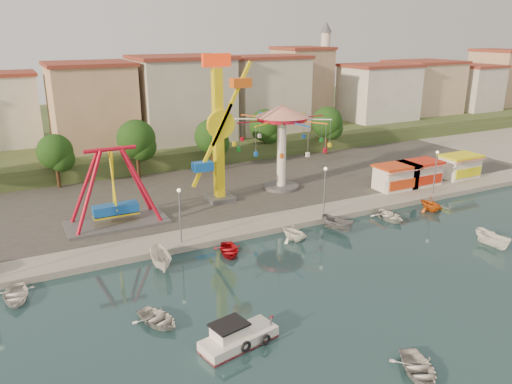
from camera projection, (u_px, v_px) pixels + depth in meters
ground at (333, 290)px, 39.23m from camera, size 200.00×200.00×0.00m
quay_deck at (135, 139)px, 91.51m from camera, size 200.00×100.00×0.60m
asphalt_pad at (197, 183)px, 64.38m from camera, size 90.00×28.00×0.01m
hill_terrace at (127, 128)px, 95.36m from camera, size 200.00×60.00×3.00m
pirate_ship_ride at (114, 188)px, 49.81m from camera, size 10.00×5.00×8.00m
kamikaze_tower at (221, 133)px, 55.49m from camera, size 5.29×3.10×16.50m
wave_swinger at (282, 128)px, 60.00m from camera, size 11.60×11.60×10.40m
booth_left at (396, 177)px, 61.70m from camera, size 5.40×3.78×3.08m
booth_mid at (420, 173)px, 63.43m from camera, size 5.40×3.78×3.08m
booth_right at (460, 166)px, 66.55m from camera, size 5.40×3.78×3.08m
lamp_post_1 at (180, 217)px, 45.76m from camera, size 0.14×0.14×5.00m
lamp_post_2 at (324, 192)px, 52.73m from camera, size 0.14×0.14×5.00m
lamp_post_3 at (435, 173)px, 59.71m from camera, size 0.14×0.14×5.00m
tree_1 at (55, 152)px, 61.25m from camera, size 4.35×4.35×6.80m
tree_2 at (136, 139)px, 65.02m from camera, size 5.02×5.02×7.85m
tree_3 at (212, 137)px, 68.28m from camera, size 4.68×4.68×7.32m
tree_4 at (265, 125)px, 75.10m from camera, size 4.86×4.86×7.60m
tree_5 at (327, 122)px, 77.94m from camera, size 4.83×4.83×7.54m
building_1 at (1, 119)px, 71.07m from camera, size 12.33×9.01×8.63m
building_2 at (94, 104)px, 76.88m from camera, size 11.95×9.28×11.23m
building_3 at (186, 107)px, 80.54m from camera, size 12.59×10.50×9.20m
building_4 at (251, 99)px, 89.27m from camera, size 10.75×9.23×9.24m
building_5 at (319, 91)px, 93.18m from camera, size 12.77×10.96×11.21m
building_6 at (374, 85)px, 96.83m from camera, size 8.23×8.98×12.36m
building_7 at (402, 89)px, 106.73m from camera, size 11.59×10.93×8.76m
building_8 at (473, 80)px, 106.69m from camera, size 12.84×9.28×12.58m
building_9 at (503, 83)px, 115.44m from camera, size 12.95×9.17×9.21m
minaret at (325, 67)px, 96.64m from camera, size 2.80×2.80×18.00m
cabin_motorboat at (237, 338)px, 32.24m from camera, size 5.47×2.98×1.82m
rowboat_a at (158, 319)px, 34.59m from camera, size 3.82×4.38×0.76m
rowboat_b at (419, 369)px, 29.47m from camera, size 3.90×4.50×0.78m
skiff at (493, 240)px, 46.69m from camera, size 1.74×3.98×1.50m
moored_boat_0 at (15, 295)px, 37.66m from camera, size 2.98×4.01×0.79m
moored_boat_2 at (161, 260)px, 42.50m from camera, size 2.03×4.35×1.63m
moored_boat_3 at (229, 250)px, 45.39m from camera, size 3.42×4.11×0.74m
moored_boat_4 at (294, 232)px, 48.26m from camera, size 3.61×3.91×1.72m
moored_boat_5 at (338, 224)px, 50.55m from camera, size 2.54×4.08×1.48m
moored_boat_6 at (389, 216)px, 53.63m from camera, size 2.97×4.12×0.84m
moored_boat_7 at (431, 204)px, 56.12m from camera, size 2.81×3.25×1.71m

